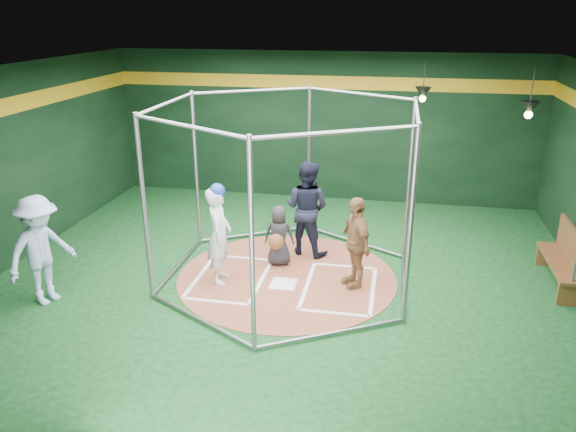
% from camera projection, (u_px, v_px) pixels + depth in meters
% --- Properties ---
extents(room_shell, '(10.10, 9.10, 3.53)m').
position_uv_depth(room_shell, '(287.00, 180.00, 9.18)').
color(room_shell, '#0B3412').
rests_on(room_shell, ground).
extents(clay_disc, '(3.80, 3.80, 0.01)m').
position_uv_depth(clay_disc, '(287.00, 277.00, 9.78)').
color(clay_disc, '#945036').
rests_on(clay_disc, ground).
extents(home_plate, '(0.43, 0.43, 0.01)m').
position_uv_depth(home_plate, '(283.00, 284.00, 9.50)').
color(home_plate, white).
rests_on(home_plate, clay_disc).
extents(batter_box_left, '(1.17, 1.77, 0.01)m').
position_uv_depth(batter_box_left, '(230.00, 278.00, 9.72)').
color(batter_box_left, white).
rests_on(batter_box_left, clay_disc).
extents(batter_box_right, '(1.17, 1.77, 0.01)m').
position_uv_depth(batter_box_right, '(340.00, 288.00, 9.38)').
color(batter_box_right, white).
rests_on(batter_box_right, clay_disc).
extents(batting_cage, '(4.05, 4.67, 3.00)m').
position_uv_depth(batting_cage, '(287.00, 195.00, 9.26)').
color(batting_cage, gray).
rests_on(batting_cage, ground).
extents(pendant_lamp_near, '(0.34, 0.34, 0.90)m').
position_uv_depth(pendant_lamp_near, '(423.00, 93.00, 11.75)').
color(pendant_lamp_near, black).
rests_on(pendant_lamp_near, room_shell).
extents(pendant_lamp_far, '(0.34, 0.34, 0.90)m').
position_uv_depth(pendant_lamp_far, '(529.00, 108.00, 9.95)').
color(pendant_lamp_far, black).
rests_on(pendant_lamp_far, room_shell).
extents(batter_figure, '(0.49, 0.67, 1.74)m').
position_uv_depth(batter_figure, '(219.00, 233.00, 9.35)').
color(batter_figure, silver).
rests_on(batter_figure, clay_disc).
extents(visitor_leopard, '(0.77, 0.98, 1.56)m').
position_uv_depth(visitor_leopard, '(356.00, 242.00, 9.22)').
color(visitor_leopard, tan).
rests_on(visitor_leopard, clay_disc).
extents(catcher_figure, '(0.58, 0.60, 1.11)m').
position_uv_depth(catcher_figure, '(279.00, 236.00, 10.06)').
color(catcher_figure, black).
rests_on(catcher_figure, clay_disc).
extents(umpire, '(1.05, 0.93, 1.80)m').
position_uv_depth(umpire, '(307.00, 208.00, 10.45)').
color(umpire, black).
rests_on(umpire, clay_disc).
extents(bystander_blue, '(1.03, 1.30, 1.77)m').
position_uv_depth(bystander_blue, '(41.00, 250.00, 8.68)').
color(bystander_blue, '#A3B8D8').
rests_on(bystander_blue, ground).
extents(dugout_bench, '(0.40, 1.69, 0.99)m').
position_uv_depth(dugout_bench, '(566.00, 257.00, 9.36)').
color(dugout_bench, brown).
rests_on(dugout_bench, ground).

